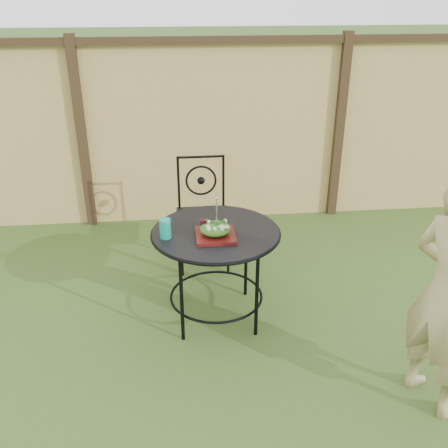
# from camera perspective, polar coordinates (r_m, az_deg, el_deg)

# --- Properties ---
(ground) EXTENTS (60.00, 60.00, 0.00)m
(ground) POSITION_cam_1_polar(r_m,az_deg,el_deg) (3.61, 1.91, -13.74)
(ground) COLOR #274315
(ground) RESTS_ON ground
(fence) EXTENTS (8.00, 0.12, 1.90)m
(fence) POSITION_cam_1_polar(r_m,az_deg,el_deg) (5.15, -1.25, 10.53)
(fence) COLOR #EBCE74
(fence) RESTS_ON ground
(patio_table) EXTENTS (0.92, 0.92, 0.72)m
(patio_table) POSITION_cam_1_polar(r_m,az_deg,el_deg) (3.59, -0.94, -2.76)
(patio_table) COLOR black
(patio_table) RESTS_ON ground
(patio_chair) EXTENTS (0.46, 0.46, 0.95)m
(patio_chair) POSITION_cam_1_polar(r_m,az_deg,el_deg) (4.40, -2.46, 1.64)
(patio_chair) COLOR black
(patio_chair) RESTS_ON ground
(salad_plate) EXTENTS (0.27, 0.27, 0.02)m
(salad_plate) POSITION_cam_1_polar(r_m,az_deg,el_deg) (3.43, -1.00, -1.31)
(salad_plate) COLOR #3F1309
(salad_plate) RESTS_ON patio_table
(salad) EXTENTS (0.21, 0.21, 0.08)m
(salad) POSITION_cam_1_polar(r_m,az_deg,el_deg) (3.41, -1.00, -0.53)
(salad) COLOR #235614
(salad) RESTS_ON salad_plate
(fork) EXTENTS (0.01, 0.01, 0.18)m
(fork) POSITION_cam_1_polar(r_m,az_deg,el_deg) (3.35, -0.85, 1.47)
(fork) COLOR silver
(fork) RESTS_ON salad
(drinking_glass) EXTENTS (0.08, 0.08, 0.14)m
(drinking_glass) POSITION_cam_1_polar(r_m,az_deg,el_deg) (3.42, -6.74, -0.51)
(drinking_glass) COLOR #0DA07E
(drinking_glass) RESTS_ON patio_table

